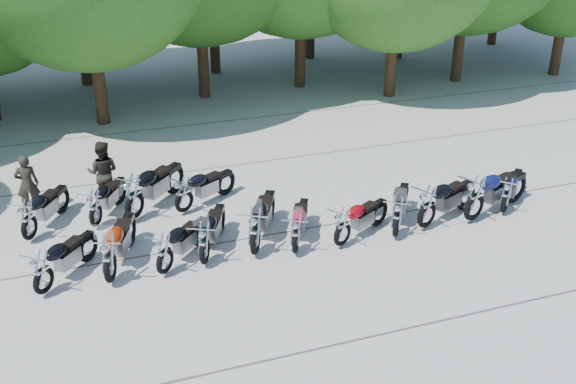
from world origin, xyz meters
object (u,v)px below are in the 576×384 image
object	(u,v)px
rider_1	(103,173)
motorcycle_12	(95,207)
motorcycle_0	(42,271)
motorcycle_5	(296,233)
motorcycle_7	(397,216)
motorcycle_1	(109,257)
rider_0	(27,184)
motorcycle_4	(255,230)
motorcycle_9	(475,197)
motorcycle_2	(164,252)
motorcycle_8	(427,206)
motorcycle_14	(184,193)
motorcycle_3	(204,242)
motorcycle_13	(134,195)
motorcycle_11	(28,219)
motorcycle_10	(506,194)
motorcycle_6	(343,226)

from	to	relation	value
rider_1	motorcycle_12	bearing A→B (deg)	94.23
motorcycle_0	motorcycle_5	xyz separation A→B (m)	(5.59, -0.17, -0.02)
motorcycle_7	rider_1	distance (m)	7.83
motorcycle_1	rider_0	distance (m)	4.52
motorcycle_4	motorcycle_9	world-z (taller)	motorcycle_9
motorcycle_2	rider_0	bearing A→B (deg)	-12.24
motorcycle_8	motorcycle_14	world-z (taller)	motorcycle_8
motorcycle_12	motorcycle_14	distance (m)	2.24
motorcycle_3	motorcycle_13	world-z (taller)	motorcycle_13
motorcycle_1	rider_0	world-z (taller)	rider_0
motorcycle_13	motorcycle_7	bearing A→B (deg)	-163.85
motorcycle_9	rider_1	distance (m)	9.73
motorcycle_12	motorcycle_11	bearing A→B (deg)	35.77
motorcycle_11	motorcycle_0	bearing A→B (deg)	126.21
motorcycle_0	motorcycle_3	bearing A→B (deg)	-139.00
motorcycle_0	motorcycle_7	world-z (taller)	motorcycle_7
motorcycle_10	motorcycle_12	size ratio (longest dim) A/B	0.99
motorcycle_2	rider_1	bearing A→B (deg)	-33.69
motorcycle_1	rider_1	xyz separation A→B (m)	(0.29, 4.11, 0.22)
motorcycle_3	motorcycle_5	xyz separation A→B (m)	(2.12, -0.23, -0.03)
motorcycle_5	motorcycle_8	world-z (taller)	motorcycle_8
motorcycle_2	motorcycle_5	size ratio (longest dim) A/B	1.01
motorcycle_0	motorcycle_1	bearing A→B (deg)	-140.32
motorcycle_0	motorcycle_1	world-z (taller)	motorcycle_1
motorcycle_13	rider_0	xyz separation A→B (m)	(-2.53, 1.42, 0.08)
motorcycle_0	motorcycle_13	size ratio (longest dim) A/B	0.82
motorcycle_1	motorcycle_12	bearing A→B (deg)	-67.43
motorcycle_5	motorcycle_13	size ratio (longest dim) A/B	0.80
motorcycle_13	rider_0	size ratio (longest dim) A/B	1.58
motorcycle_4	motorcycle_13	distance (m)	3.61
motorcycle_3	rider_0	size ratio (longest dim) A/B	1.34
motorcycle_4	motorcycle_8	world-z (taller)	motorcycle_4
motorcycle_1	rider_0	size ratio (longest dim) A/B	1.46
motorcycle_5	rider_0	xyz separation A→B (m)	(-5.85, 4.37, 0.23)
motorcycle_2	rider_0	world-z (taller)	rider_0
motorcycle_7	motorcycle_8	distance (m)	0.92
motorcycle_3	motorcycle_13	xyz separation A→B (m)	(-1.20, 2.72, 0.11)
motorcycle_3	motorcycle_10	distance (m)	7.97
motorcycle_10	motorcycle_13	size ratio (longest dim) A/B	0.80
motorcycle_4	motorcycle_11	bearing A→B (deg)	2.15
motorcycle_8	motorcycle_14	distance (m)	6.23
motorcycle_10	motorcycle_6	bearing A→B (deg)	49.68
motorcycle_3	motorcycle_12	world-z (taller)	motorcycle_3
rider_0	motorcycle_5	bearing A→B (deg)	144.08
motorcycle_0	motorcycle_9	bearing A→B (deg)	-140.81
motorcycle_2	motorcycle_7	distance (m)	5.62
motorcycle_6	motorcycle_10	size ratio (longest dim) A/B	1.02
motorcycle_5	motorcycle_8	size ratio (longest dim) A/B	0.86
rider_0	motorcycle_6	bearing A→B (deg)	148.52
motorcycle_6	motorcycle_7	world-z (taller)	motorcycle_7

